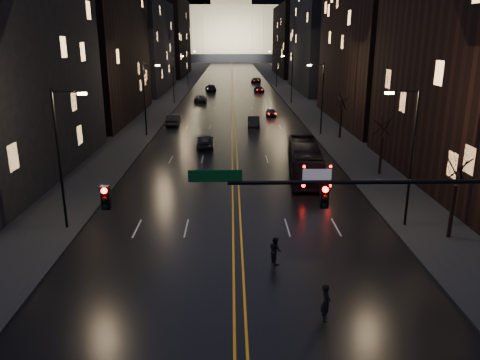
{
  "coord_description": "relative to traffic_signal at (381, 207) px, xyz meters",
  "views": [
    {
      "loc": [
        -0.34,
        -18.24,
        11.87
      ],
      "look_at": [
        0.21,
        10.39,
        3.16
      ],
      "focal_mm": 35.0,
      "sensor_mm": 36.0,
      "label": 1
    }
  ],
  "objects": [
    {
      "name": "tree_right_mid",
      "position": [
        7.09,
        22.0,
        -0.58
      ],
      "size": [
        2.4,
        2.4,
        6.65
      ],
      "color": "black",
      "rests_on": "ground"
    },
    {
      "name": "oncoming_car_d",
      "position": [
        -10.94,
        91.77,
        -4.31
      ],
      "size": [
        2.97,
        5.74,
        1.59
      ],
      "primitive_type": "imported",
      "rotation": [
        0.0,
        0.0,
        3.28
      ],
      "color": "black",
      "rests_on": "ground"
    },
    {
      "name": "pedestrian_b",
      "position": [
        -3.87,
        5.0,
        -4.33
      ],
      "size": [
        0.67,
        0.85,
        1.55
      ],
      "primitive_type": "imported",
      "rotation": [
        0.0,
        0.0,
        1.97
      ],
      "color": "black",
      "rests_on": "ground"
    },
    {
      "name": "receding_car_a",
      "position": [
        -3.14,
        45.85,
        -4.34
      ],
      "size": [
        1.77,
        4.68,
        1.53
      ],
      "primitive_type": "imported",
      "rotation": [
        0.0,
        0.0,
        -0.03
      ],
      "color": "black",
      "rests_on": "ground"
    },
    {
      "name": "ground",
      "position": [
        -5.91,
        0.0,
        -5.1
      ],
      "size": [
        900.0,
        900.0,
        0.0
      ],
      "primitive_type": "plane",
      "color": "black",
      "rests_on": "ground"
    },
    {
      "name": "streetlamp_right_far",
      "position": [
        4.91,
        70.0,
        -0.02
      ],
      "size": [
        2.13,
        0.25,
        9.0
      ],
      "color": "black",
      "rests_on": "ground"
    },
    {
      "name": "receding_car_d",
      "position": [
        0.69,
        112.75,
        -4.38
      ],
      "size": [
        3.1,
        5.52,
        1.46
      ],
      "primitive_type": "imported",
      "rotation": [
        0.0,
        0.0,
        -0.14
      ],
      "color": "black",
      "rests_on": "ground"
    },
    {
      "name": "receding_car_c",
      "position": [
        0.17,
        89.74,
        -4.43
      ],
      "size": [
        2.45,
        4.81,
        1.34
      ],
      "primitive_type": "imported",
      "rotation": [
        0.0,
        0.0,
        0.13
      ],
      "color": "black",
      "rests_on": "ground"
    },
    {
      "name": "oncoming_car_a",
      "position": [
        -9.19,
        33.45,
        -4.3
      ],
      "size": [
        2.06,
        4.75,
        1.6
      ],
      "primitive_type": "imported",
      "rotation": [
        0.0,
        0.0,
        3.18
      ],
      "color": "black",
      "rests_on": "ground"
    },
    {
      "name": "streetlamp_left_dist",
      "position": [
        -16.72,
        100.0,
        -0.02
      ],
      "size": [
        2.13,
        0.25,
        9.0
      ],
      "color": "black",
      "rests_on": "ground"
    },
    {
      "name": "streetlamp_left_mid",
      "position": [
        -16.72,
        40.0,
        -0.02
      ],
      "size": [
        2.13,
        0.25,
        9.0
      ],
      "color": "black",
      "rests_on": "ground"
    },
    {
      "name": "receding_car_b",
      "position": [
        0.06,
        55.19,
        -4.45
      ],
      "size": [
        1.64,
        3.85,
        1.3
      ],
      "primitive_type": "imported",
      "rotation": [
        0.0,
        0.0,
        -0.03
      ],
      "color": "black",
      "rests_on": "ground"
    },
    {
      "name": "streetlamp_left_near",
      "position": [
        -16.72,
        10.0,
        -0.02
      ],
      "size": [
        2.13,
        0.25,
        9.0
      ],
      "color": "black",
      "rests_on": "ground"
    },
    {
      "name": "building_left_dist",
      "position": [
        -26.91,
        140.0,
        6.9
      ],
      "size": [
        12.0,
        40.0,
        24.0
      ],
      "primitive_type": "cube",
      "color": "black",
      "rests_on": "ground"
    },
    {
      "name": "road",
      "position": [
        -5.91,
        130.0,
        -5.09
      ],
      "size": [
        20.0,
        320.0,
        0.02
      ],
      "primitive_type": "cube",
      "color": "black",
      "rests_on": "ground"
    },
    {
      "name": "oncoming_car_c",
      "position": [
        -12.13,
        72.66,
        -4.4
      ],
      "size": [
        2.42,
        5.08,
        1.4
      ],
      "primitive_type": "imported",
      "rotation": [
        0.0,
        0.0,
        3.16
      ],
      "color": "black",
      "rests_on": "ground"
    },
    {
      "name": "streetlamp_right_dist",
      "position": [
        4.91,
        100.0,
        -0.02
      ],
      "size": [
        2.13,
        0.25,
        9.0
      ],
      "color": "black",
      "rests_on": "ground"
    },
    {
      "name": "streetlamp_right_mid",
      "position": [
        4.91,
        40.0,
        -0.02
      ],
      "size": [
        2.13,
        0.25,
        9.0
      ],
      "color": "black",
      "rests_on": "ground"
    },
    {
      "name": "center_line",
      "position": [
        -5.91,
        130.0,
        -5.08
      ],
      "size": [
        0.62,
        320.0,
        0.01
      ],
      "primitive_type": "cube",
      "color": "orange",
      "rests_on": "road"
    },
    {
      "name": "pedestrian_a",
      "position": [
        -2.18,
        -0.46,
        -4.23
      ],
      "size": [
        0.51,
        0.69,
        1.74
      ],
      "primitive_type": "imported",
      "rotation": [
        0.0,
        0.0,
        1.41
      ],
      "color": "black",
      "rests_on": "ground"
    },
    {
      "name": "building_right_dist",
      "position": [
        15.09,
        140.0,
        5.9
      ],
      "size": [
        12.0,
        40.0,
        22.0
      ],
      "primitive_type": "cube",
      "color": "black",
      "rests_on": "ground"
    },
    {
      "name": "streetlamp_left_far",
      "position": [
        -16.72,
        70.0,
        -0.02
      ],
      "size": [
        2.13,
        0.25,
        9.0
      ],
      "color": "black",
      "rests_on": "ground"
    },
    {
      "name": "building_left_mid",
      "position": [
        -26.91,
        54.0,
        8.9
      ],
      "size": [
        12.0,
        30.0,
        28.0
      ],
      "primitive_type": "cube",
      "color": "black",
      "rests_on": "ground"
    },
    {
      "name": "oncoming_car_b",
      "position": [
        -14.41,
        47.48,
        -4.32
      ],
      "size": [
        1.67,
        4.76,
        1.57
      ],
      "primitive_type": "imported",
      "rotation": [
        0.0,
        0.0,
        3.14
      ],
      "color": "black",
      "rests_on": "ground"
    },
    {
      "name": "tree_right_far",
      "position": [
        7.09,
        38.0,
        -0.58
      ],
      "size": [
        2.4,
        2.4,
        6.65
      ],
      "color": "black",
      "rests_on": "ground"
    },
    {
      "name": "building_left_far",
      "position": [
        -26.91,
        92.0,
        4.9
      ],
      "size": [
        12.0,
        34.0,
        20.0
      ],
      "primitive_type": "cube",
      "color": "black",
      "rests_on": "ground"
    },
    {
      "name": "tree_right_near",
      "position": [
        7.09,
        8.0,
        -0.58
      ],
      "size": [
        2.4,
        2.4,
        6.65
      ],
      "color": "black",
      "rests_on": "ground"
    },
    {
      "name": "sidewalk_left",
      "position": [
        -19.91,
        130.0,
        -5.02
      ],
      "size": [
        8.0,
        320.0,
        0.16
      ],
      "primitive_type": "cube",
      "color": "black",
      "rests_on": "ground"
    },
    {
      "name": "sidewalk_right",
      "position": [
        8.09,
        130.0,
        -5.02
      ],
      "size": [
        8.0,
        320.0,
        0.16
      ],
      "primitive_type": "cube",
      "color": "black",
      "rests_on": "ground"
    },
    {
      "name": "traffic_signal",
      "position": [
        0.0,
        0.0,
        0.0
      ],
      "size": [
        17.29,
        0.45,
        7.0
      ],
      "color": "black",
      "rests_on": "ground"
    },
    {
      "name": "capitol",
      "position": [
        -5.91,
        250.0,
        12.05
      ],
      "size": [
        90.0,
        50.0,
        58.5
      ],
      "color": "black",
      "rests_on": "ground"
    },
    {
      "name": "building_right_mid",
      "position": [
        15.09,
        92.0,
        7.9
      ],
      "size": [
        12.0,
        34.0,
        26.0
      ],
      "primitive_type": "cube",
      "color": "black",
      "rests_on": "ground"
    },
    {
      "name": "streetlamp_right_near",
      "position": [
        4.91,
        10.0,
        -0.02
      ],
      "size": [
        2.13,
        0.25,
        9.0
      ],
      "color": "black",
      "rests_on": "ground"
    },
    {
      "name": "bus",
      "position": [
        0.24,
        21.59,
        -3.6
      ],
      "size": [
        3.49,
        10.99,
        3.01
      ],
      "primitive_type": "imported",
      "rotation": [
        0.0,
        0.0,
        -0.09
      ],
      "color": "black",
      "rests_on": "ground"
    }
  ]
}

